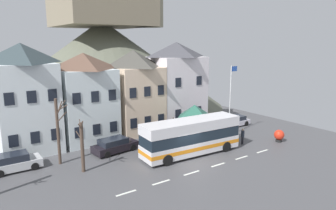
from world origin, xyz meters
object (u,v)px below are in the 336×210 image
at_px(pedestrian_02, 235,130).
at_px(bare_tree_02, 58,129).
at_px(pedestrian_01, 243,135).
at_px(bare_tree_00, 82,146).
at_px(parked_car_01, 115,145).
at_px(parked_car_03, 15,162).
at_px(harbour_buoy, 279,135).
at_px(pedestrian_00, 219,131).
at_px(townhouse_03, 176,84).
at_px(townhouse_01, 85,97).
at_px(flagpole, 231,96).
at_px(hilltop_castle, 104,60).
at_px(public_bench, 187,130).
at_px(parked_car_02, 233,121).
at_px(parked_car_00, 200,126).
at_px(bus_shelter, 194,112).
at_px(transit_bus, 191,137).
at_px(townhouse_00, 25,98).
at_px(townhouse_02, 134,91).

relative_size(pedestrian_02, bare_tree_02, 0.28).
distance_m(pedestrian_01, bare_tree_00, 16.50).
height_order(parked_car_01, bare_tree_02, bare_tree_02).
xyz_separation_m(parked_car_03, harbour_buoy, (24.66, -7.98, 0.03)).
bearing_deg(pedestrian_00, townhouse_03, 90.88).
relative_size(townhouse_01, flagpole, 1.18).
distance_m(hilltop_castle, public_bench, 22.28).
height_order(parked_car_02, public_bench, parked_car_02).
xyz_separation_m(parked_car_01, pedestrian_00, (11.22, -2.87, 0.21)).
xyz_separation_m(parked_car_00, flagpole, (1.69, -3.14, 3.92)).
relative_size(parked_car_00, flagpole, 0.50).
bearing_deg(bus_shelter, parked_car_03, 172.93).
bearing_deg(townhouse_03, bare_tree_02, -163.08).
height_order(parked_car_02, harbour_buoy, harbour_buoy).
distance_m(transit_bus, bare_tree_02, 12.03).
distance_m(parked_car_02, bare_tree_02, 21.97).
height_order(townhouse_01, pedestrian_01, townhouse_01).
bearing_deg(pedestrian_00, townhouse_00, 154.29).
bearing_deg(parked_car_03, pedestrian_01, -16.92).
bearing_deg(pedestrian_00, flagpole, 9.34).
relative_size(hilltop_castle, public_bench, 22.30).
bearing_deg(bus_shelter, bare_tree_00, -174.04).
relative_size(flagpole, harbour_buoy, 6.02).
relative_size(townhouse_03, parked_car_03, 2.64).
xyz_separation_m(public_bench, flagpole, (3.51, -3.35, 4.11)).
bearing_deg(parked_car_03, pedestrian_02, -10.74).
relative_size(townhouse_02, pedestrian_02, 5.94).
relative_size(hilltop_castle, pedestrian_01, 23.66).
bearing_deg(public_bench, townhouse_03, 70.90).
bearing_deg(transit_bus, pedestrian_01, -3.67).
height_order(hilltop_castle, parked_car_03, hilltop_castle).
bearing_deg(parked_car_00, hilltop_castle, -85.05).
xyz_separation_m(townhouse_03, parked_car_03, (-19.86, -4.25, -4.58)).
xyz_separation_m(townhouse_00, parked_car_01, (6.67, -5.75, -4.56)).
distance_m(townhouse_02, bare_tree_02, 11.90).
height_order(public_bench, bare_tree_02, bare_tree_02).
height_order(hilltop_castle, public_bench, hilltop_castle).
distance_m(bus_shelter, harbour_buoy, 9.44).
distance_m(transit_bus, parked_car_01, 7.51).
xyz_separation_m(townhouse_00, public_bench, (16.32, -4.95, -4.77)).
bearing_deg(townhouse_03, bare_tree_00, -152.95).
distance_m(public_bench, flagpole, 6.36).
bearing_deg(harbour_buoy, bare_tree_02, 161.02).
xyz_separation_m(hilltop_castle, parked_car_02, (8.11, -21.77, -7.11)).
relative_size(pedestrian_02, bare_tree_00, 0.37).
bearing_deg(pedestrian_02, parked_car_02, 44.84).
bearing_deg(transit_bus, pedestrian_02, 13.90).
height_order(parked_car_02, pedestrian_00, pedestrian_00).
distance_m(transit_bus, bare_tree_00, 10.09).
distance_m(townhouse_01, parked_car_02, 18.65).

